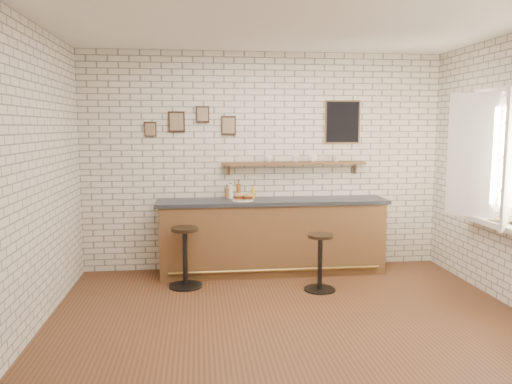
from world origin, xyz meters
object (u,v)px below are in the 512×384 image
Objects in this scene: ciabatta_sandwich at (244,197)px; book_lower at (498,221)px; bitters_bottle_white at (231,192)px; book_upper at (497,219)px; condiment_bottle_yellow at (253,193)px; shelf_cup_d at (336,159)px; shelf_cup_c at (313,158)px; bar_stool_left at (185,255)px; shelf_cup_a at (269,159)px; bar_stool_right at (320,260)px; bar_counter at (272,236)px; sandwich_plate at (243,200)px; bitters_bottle_brown at (227,193)px; bitters_bottle_amber at (239,191)px; shelf_cup_b at (296,158)px.

book_lower is (2.71, -1.42, -0.12)m from ciabatta_sandwich.
ciabatta_sandwich is at bearing -57.09° from bitters_bottle_white.
condiment_bottle_yellow is at bearing 160.70° from book_upper.
shelf_cup_d is (1.18, 0.03, 0.46)m from condiment_bottle_yellow.
shelf_cup_c is at bearing 108.33° from book_lower.
bar_stool_left is 6.16× the size of shelf_cup_a.
book_lower reaches higher than bar_stool_right.
bar_counter reaches higher than book_lower.
shelf_cup_c reaches higher than sandwich_plate.
sandwich_plate is 1.13× the size of book_lower.
book_upper reaches higher than bar_stool_left.
shelf_cup_a reaches higher than book_upper.
ciabatta_sandwich is 1.13m from shelf_cup_c.
condiment_bottle_yellow is 0.23× the size of bar_stool_left.
ciabatta_sandwich reaches higher than book_lower.
bitters_bottle_brown is 0.05m from bitters_bottle_white.
bitters_bottle_amber reaches higher than sandwich_plate.
bitters_bottle_brown is 1.54× the size of shelf_cup_a.
bar_counter is at bearing 103.39° from shelf_cup_c.
ciabatta_sandwich is 1.10m from bar_stool_left.
bar_counter is at bearing 9.37° from sandwich_plate.
sandwich_plate is 0.26m from bitters_bottle_amber.
condiment_bottle_yellow is 0.25× the size of bar_stool_right.
bar_stool_right is (1.07, -0.99, -0.71)m from bitters_bottle_brown.
sandwich_plate is at bearing 165.67° from shelf_cup_d.
bitters_bottle_white is at bearing 135.81° from bar_stool_right.
bar_stool_right is at bearing 173.88° from book_upper.
shelf_cup_d reaches higher than condiment_bottle_yellow.
bar_stool_right is 1.56m from shelf_cup_b.
shelf_cup_d is (1.54, 0.03, 0.46)m from bitters_bottle_brown.
shelf_cup_a is at bearing 84.62° from shelf_cup_c.
book_upper is (2.72, -1.40, -0.05)m from sandwich_plate.
shelf_cup_b reaches higher than bar_stool_right.
shelf_cup_c is at bearing 18.77° from bar_counter.
bar_counter is 14.86× the size of book_upper.
bar_counter is at bearing 160.90° from book_upper.
shelf_cup_d is (0.34, 0.00, -0.01)m from shelf_cup_c.
sandwich_plate is 1.17m from shelf_cup_c.
shelf_cup_c is (1.76, 0.70, 1.15)m from bar_stool_left.
bitters_bottle_amber is at bearing 100.75° from ciabatta_sandwich.
shelf_cup_a is 0.62m from shelf_cup_c.
ciabatta_sandwich is at bearing 139.01° from bar_stool_right.
sandwich_plate is 1.32× the size of bitters_bottle_white.
shelf_cup_c is at bearing 1.35° from bitters_bottle_brown.
shelf_cup_b is at bearing 2.65° from condiment_bottle_yellow.
bar_stool_right is (1.02, -0.99, -0.72)m from bitters_bottle_white.
bitters_bottle_amber is at bearing 164.92° from shelf_cup_a.
bitters_bottle_white is 1.23m from shelf_cup_c.
bitters_bottle_brown is 1.80× the size of shelf_cup_b.
book_lower is at bearing -76.57° from book_upper.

